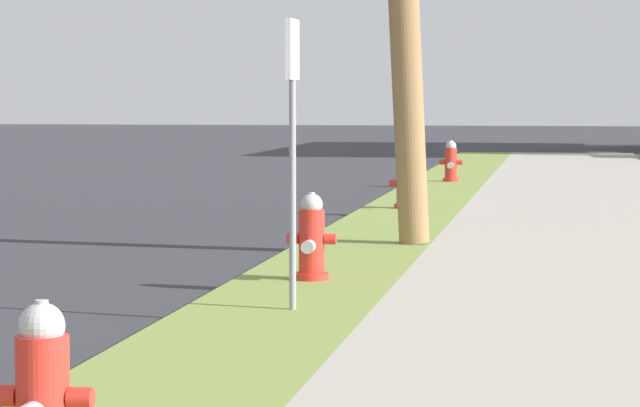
{
  "coord_description": "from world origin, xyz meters",
  "views": [
    {
      "loc": [
        2.78,
        -0.86,
        1.7
      ],
      "look_at": [
        0.69,
        11.97,
        0.75
      ],
      "focal_mm": 84.23,
      "sensor_mm": 36.0,
      "label": 1
    }
  ],
  "objects_px": {
    "fire_hydrant_second": "(312,242)",
    "fire_hydrant_third": "(404,185)",
    "fire_hydrant_nearest": "(42,403)",
    "fire_hydrant_fourth": "(451,163)",
    "street_sign_post": "(292,103)"
  },
  "relations": [
    {
      "from": "fire_hydrant_third",
      "to": "fire_hydrant_fourth",
      "type": "relative_size",
      "value": 1.0
    },
    {
      "from": "fire_hydrant_third",
      "to": "fire_hydrant_fourth",
      "type": "xyz_separation_m",
      "value": [
        0.16,
        6.49,
        0.0
      ]
    },
    {
      "from": "street_sign_post",
      "to": "fire_hydrant_second",
      "type": "bearing_deg",
      "value": 95.09
    },
    {
      "from": "fire_hydrant_nearest",
      "to": "fire_hydrant_fourth",
      "type": "relative_size",
      "value": 1.0
    },
    {
      "from": "fire_hydrant_second",
      "to": "fire_hydrant_fourth",
      "type": "bearing_deg",
      "value": 89.63
    },
    {
      "from": "fire_hydrant_second",
      "to": "fire_hydrant_nearest",
      "type": "bearing_deg",
      "value": -89.76
    },
    {
      "from": "fire_hydrant_second",
      "to": "fire_hydrant_third",
      "type": "relative_size",
      "value": 1.0
    },
    {
      "from": "fire_hydrant_third",
      "to": "street_sign_post",
      "type": "distance_m",
      "value": 9.94
    },
    {
      "from": "fire_hydrant_second",
      "to": "fire_hydrant_fourth",
      "type": "distance_m",
      "value": 14.6
    },
    {
      "from": "fire_hydrant_second",
      "to": "fire_hydrant_third",
      "type": "bearing_deg",
      "value": 90.45
    },
    {
      "from": "fire_hydrant_nearest",
      "to": "fire_hydrant_second",
      "type": "bearing_deg",
      "value": 90.24
    },
    {
      "from": "fire_hydrant_second",
      "to": "street_sign_post",
      "type": "xyz_separation_m",
      "value": [
        0.16,
        -1.76,
        1.19
      ]
    },
    {
      "from": "fire_hydrant_nearest",
      "to": "street_sign_post",
      "type": "xyz_separation_m",
      "value": [
        0.13,
        4.99,
        1.19
      ]
    },
    {
      "from": "fire_hydrant_second",
      "to": "fire_hydrant_third",
      "type": "xyz_separation_m",
      "value": [
        -0.06,
        8.11,
        0.0
      ]
    },
    {
      "from": "fire_hydrant_nearest",
      "to": "fire_hydrant_third",
      "type": "distance_m",
      "value": 14.85
    }
  ]
}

